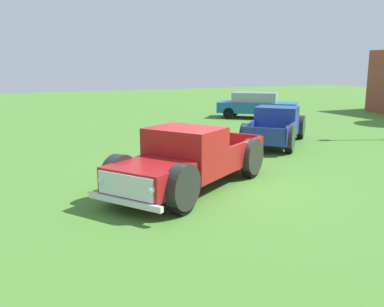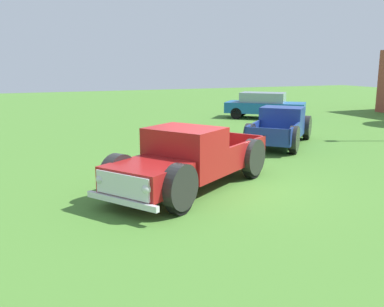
% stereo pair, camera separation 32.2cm
% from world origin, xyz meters
% --- Properties ---
extents(ground_plane, '(80.00, 80.00, 0.00)m').
position_xyz_m(ground_plane, '(0.00, 0.00, 0.00)').
color(ground_plane, '#477A2D').
extents(pickup_truck_foreground, '(4.42, 5.38, 1.60)m').
position_xyz_m(pickup_truck_foreground, '(0.14, -0.92, 0.76)').
color(pickup_truck_foreground, maroon).
rests_on(pickup_truck_foreground, ground_plane).
extents(pickup_truck_behind_right, '(4.54, 4.57, 1.46)m').
position_xyz_m(pickup_truck_behind_right, '(-4.44, 5.11, 0.70)').
color(pickup_truck_behind_right, navy).
rests_on(pickup_truck_behind_right, ground_plane).
extents(sedan_distant_a, '(4.29, 4.56, 1.49)m').
position_xyz_m(sedan_distant_a, '(-11.47, 8.70, 0.78)').
color(sedan_distant_a, '#195699').
rests_on(sedan_distant_a, ground_plane).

